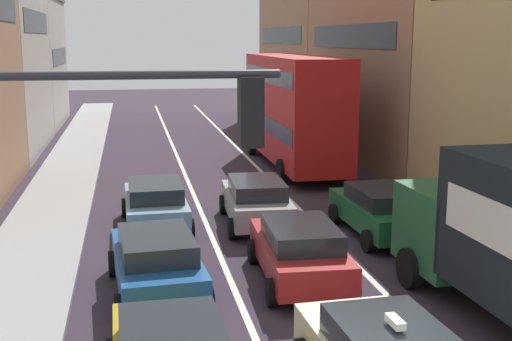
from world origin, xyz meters
TOP-DOWN VIEW (x-y plane):
  - sidewalk_left at (-6.70, 20.00)m, footprint 2.60×64.00m
  - lane_stripe_left at (-1.70, 20.00)m, footprint 0.16×60.00m
  - lane_stripe_right at (1.70, 20.00)m, footprint 0.16×60.00m
  - building_row_right at (9.90, 20.82)m, footprint 7.20×43.90m
  - traffic_light_pole at (-4.45, -0.96)m, footprint 3.58×0.38m
  - sedan_centre_lane_second at (-0.06, 6.10)m, footprint 2.21×4.37m
  - wagon_left_lane_second at (-3.49, 5.90)m, footprint 2.30×4.41m
  - hatchback_centre_lane_third at (-0.14, 11.21)m, footprint 2.23×4.38m
  - sedan_left_lane_third at (-3.29, 11.42)m, footprint 2.12×4.33m
  - sedan_right_lane_behind_truck at (3.28, 9.36)m, footprint 2.11×4.33m
  - bus_mid_queue_primary at (3.31, 20.26)m, footprint 2.83×10.51m

SIDE VIEW (x-z plane):
  - lane_stripe_left at x=-1.70m, z-range 0.00..0.01m
  - lane_stripe_right at x=1.70m, z-range 0.00..0.01m
  - sidewalk_left at x=-6.70m, z-range 0.00..0.14m
  - sedan_centre_lane_second at x=-0.06m, z-range 0.05..1.54m
  - wagon_left_lane_second at x=-3.49m, z-range 0.05..1.54m
  - hatchback_centre_lane_third at x=-0.14m, z-range 0.05..1.54m
  - sedan_left_lane_third at x=-3.29m, z-range 0.05..1.54m
  - sedan_right_lane_behind_truck at x=3.28m, z-range 0.05..1.54m
  - bus_mid_queue_primary at x=3.31m, z-range 0.30..5.36m
  - traffic_light_pole at x=-4.45m, z-range 1.07..6.57m
  - building_row_right at x=9.90m, z-range -0.92..13.25m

